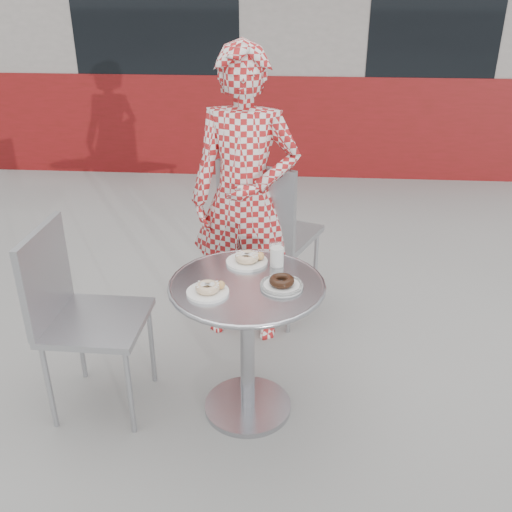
# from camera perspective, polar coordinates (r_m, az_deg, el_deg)

# --- Properties ---
(ground) EXTENTS (60.00, 60.00, 0.00)m
(ground) POSITION_cam_1_polar(r_m,az_deg,el_deg) (2.80, -0.70, -15.39)
(ground) COLOR #9B9893
(ground) RESTS_ON ground
(storefront) EXTENTS (6.02, 4.55, 3.00)m
(storefront) POSITION_cam_1_polar(r_m,az_deg,el_deg) (7.66, 3.20, 23.33)
(storefront) COLOR gray
(storefront) RESTS_ON ground
(bistro_table) EXTENTS (0.68, 0.68, 0.69)m
(bistro_table) POSITION_cam_1_polar(r_m,az_deg,el_deg) (2.52, -0.89, -6.06)
(bistro_table) COLOR silver
(bistro_table) RESTS_ON ground
(chair_far) EXTENTS (0.61, 0.62, 0.98)m
(chair_far) POSITION_cam_1_polar(r_m,az_deg,el_deg) (3.42, 1.54, -0.98)
(chair_far) COLOR #A2A5AA
(chair_far) RESTS_ON ground
(chair_left) EXTENTS (0.44, 0.44, 0.90)m
(chair_left) POSITION_cam_1_polar(r_m,az_deg,el_deg) (2.79, -15.44, -9.49)
(chair_left) COLOR #A2A5AA
(chair_left) RESTS_ON ground
(seated_person) EXTENTS (0.62, 0.45, 1.60)m
(seated_person) POSITION_cam_1_polar(r_m,az_deg,el_deg) (3.03, -1.13, 5.63)
(seated_person) COLOR #A8191B
(seated_person) RESTS_ON ground
(plate_far) EXTENTS (0.19, 0.19, 0.05)m
(plate_far) POSITION_cam_1_polar(r_m,az_deg,el_deg) (2.59, -0.84, -0.32)
(plate_far) COLOR white
(plate_far) RESTS_ON bistro_table
(plate_near) EXTENTS (0.18, 0.18, 0.05)m
(plate_near) POSITION_cam_1_polar(r_m,az_deg,el_deg) (2.36, -4.78, -3.34)
(plate_near) COLOR white
(plate_near) RESTS_ON bistro_table
(plate_checker) EXTENTS (0.18, 0.18, 0.05)m
(plate_checker) POSITION_cam_1_polar(r_m,az_deg,el_deg) (2.40, 2.58, -2.80)
(plate_checker) COLOR white
(plate_checker) RESTS_ON bistro_table
(milk_cup) EXTENTS (0.07, 0.07, 0.11)m
(milk_cup) POSITION_cam_1_polar(r_m,az_deg,el_deg) (2.56, 2.11, 0.02)
(milk_cup) COLOR white
(milk_cup) RESTS_ON bistro_table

